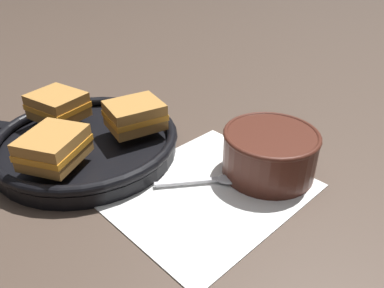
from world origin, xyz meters
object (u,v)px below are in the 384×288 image
Objects in this scene: spoon at (219,180)px; sandwich_far_left at (135,115)px; soup_bowl at (270,151)px; skillet at (86,143)px; sandwich_near_right at (54,147)px; sandwich_near_left at (58,105)px.

spoon is 0.19m from sandwich_far_left.
spoon is at bearing 154.63° from soup_bowl.
sandwich_far_left is at bearing -31.28° from skillet.
sandwich_near_right reaches higher than skillet.
sandwich_near_left is at bearing 59.39° from sandwich_near_right.
skillet is 0.10m from sandwich_near_left.
sandwich_near_left is (-0.17, 0.35, 0.02)m from soup_bowl.
sandwich_far_left is (-0.02, 0.18, 0.06)m from spoon.
sandwich_far_left is at bearing -0.61° from sandwich_near_right.
soup_bowl is 0.34m from sandwich_near_right.
sandwich_near_right is at bearing 179.39° from sandwich_far_left.
sandwich_near_right is (-0.08, -0.13, 0.00)m from sandwich_near_left.
sandwich_near_right is at bearing 170.42° from spoon.
sandwich_near_left reaches higher than skillet.
sandwich_near_left reaches higher than soup_bowl.
soup_bowl is 0.36× the size of skillet.
skillet is 0.10m from sandwich_near_right.
sandwich_far_left is at bearing 114.01° from soup_bowl.
spoon is at bearing -84.03° from sandwich_far_left.
soup_bowl is at bearing -63.89° from sandwich_near_left.
sandwich_near_right is 0.15m from sandwich_far_left.
sandwich_near_right and sandwich_far_left have the same top height.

